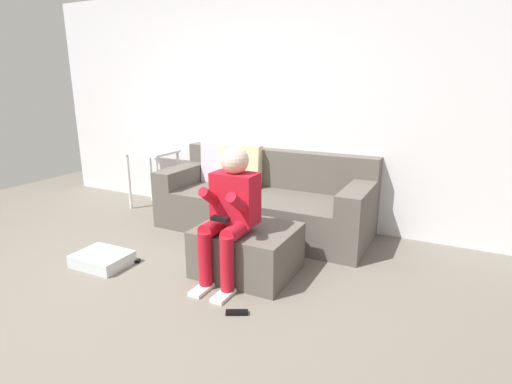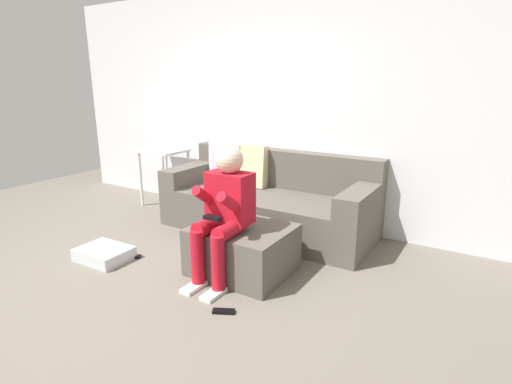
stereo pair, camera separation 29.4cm
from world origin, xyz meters
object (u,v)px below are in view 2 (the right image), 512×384
storage_bin (104,254)px  person_seated (224,206)px  couch_sectional (268,201)px  side_table (164,160)px  remote_near_ottoman (224,311)px  remote_by_storage_bin (131,256)px  ottoman (242,249)px

storage_bin → person_seated: bearing=14.8°
couch_sectional → side_table: bearing=177.3°
remote_near_ottoman → remote_by_storage_bin: (-1.24, 0.28, 0.00)m
couch_sectional → remote_near_ottoman: couch_sectional is taller
person_seated → remote_by_storage_bin: 1.13m
storage_bin → couch_sectional: bearing=59.8°
person_seated → side_table: bearing=146.2°
side_table → couch_sectional: bearing=-2.7°
remote_by_storage_bin → person_seated: bearing=-19.1°
person_seated → remote_near_ottoman: bearing=-55.6°
ottoman → side_table: bearing=150.6°
remote_near_ottoman → couch_sectional: bearing=82.6°
side_table → ottoman: bearing=-29.4°
couch_sectional → remote_by_storage_bin: couch_sectional is taller
person_seated → side_table: person_seated is taller
couch_sectional → storage_bin: 1.69m
person_seated → remote_near_ottoman: (0.29, -0.43, -0.59)m
side_table → remote_near_ottoman: side_table is taller
person_seated → side_table: 2.20m
ottoman → remote_by_storage_bin: 1.07m
storage_bin → remote_near_ottoman: storage_bin is taller
couch_sectional → remote_by_storage_bin: 1.49m
couch_sectional → side_table: couch_sectional is taller
storage_bin → remote_by_storage_bin: size_ratio=2.63×
remote_by_storage_bin → side_table: bearing=94.9°
person_seated → side_table: size_ratio=1.49×
couch_sectional → person_seated: (0.27, -1.15, 0.29)m
couch_sectional → ottoman: size_ratio=2.88×
person_seated → remote_near_ottoman: size_ratio=6.93×
ottoman → person_seated: 0.44m
side_table → remote_by_storage_bin: bearing=-57.4°
couch_sectional → person_seated: size_ratio=2.08×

